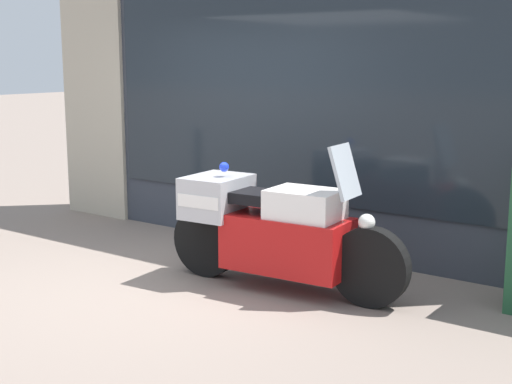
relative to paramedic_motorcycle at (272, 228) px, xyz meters
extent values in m
plane|color=gray|center=(-0.97, -0.62, -0.55)|extent=(60.00, 60.00, 0.00)
cube|color=#333842|center=(-0.97, 1.38, 1.08)|extent=(6.25, 0.40, 3.26)
cube|color=#B2A893|center=(-3.57, 1.41, 1.08)|extent=(1.06, 0.55, 3.26)
cube|color=#1E262D|center=(-0.48, 1.17, 1.13)|extent=(4.96, 0.02, 2.26)
cube|color=slate|center=(-0.52, 1.39, -0.27)|extent=(4.74, 0.30, 0.55)
cube|color=silver|center=(-0.52, 1.53, 0.70)|extent=(4.74, 0.02, 1.44)
cube|color=beige|center=(-0.52, 1.39, 1.41)|extent=(4.74, 0.30, 0.02)
cube|color=#C68E19|center=(-2.30, 1.39, 1.45)|extent=(0.18, 0.04, 0.05)
cube|color=black|center=(-1.41, 1.39, 1.45)|extent=(0.18, 0.04, 0.05)
cube|color=#B7B2A8|center=(-0.52, 1.39, 1.45)|extent=(0.18, 0.04, 0.05)
cube|color=#195623|center=(0.38, 1.39, 1.45)|extent=(0.18, 0.04, 0.05)
cube|color=maroon|center=(1.27, 1.39, 1.45)|extent=(0.18, 0.04, 0.05)
cube|color=#2D8E42|center=(-1.99, 1.33, 0.14)|extent=(0.19, 0.04, 0.27)
cube|color=red|center=(-0.52, 1.33, 0.14)|extent=(0.19, 0.01, 0.27)
cube|color=orange|center=(0.96, 1.33, 0.14)|extent=(0.19, 0.04, 0.27)
cylinder|color=black|center=(0.93, 0.07, -0.21)|extent=(0.68, 0.19, 0.67)
cylinder|color=black|center=(-0.71, -0.05, -0.21)|extent=(0.68, 0.19, 0.67)
cube|color=#B71414|center=(0.15, 0.01, -0.12)|extent=(1.15, 0.59, 0.49)
cube|color=white|center=(0.32, 0.02, 0.23)|extent=(0.64, 0.50, 0.28)
cube|color=black|center=(-0.10, -0.01, 0.26)|extent=(0.67, 0.43, 0.10)
cube|color=#B7B7BC|center=(-0.59, -0.05, 0.22)|extent=(0.53, 0.64, 0.38)
cube|color=white|center=(-0.59, -0.05, 0.22)|extent=(0.48, 0.64, 0.11)
cube|color=#B2BCC6|center=(0.68, 0.05, 0.56)|extent=(0.19, 0.37, 0.44)
sphere|color=white|center=(0.89, 0.07, 0.16)|extent=(0.14, 0.14, 0.14)
sphere|color=blue|center=(-0.51, -0.04, 0.50)|extent=(0.09, 0.09, 0.09)
camera|label=1|loc=(3.45, -5.05, 1.48)|focal=50.00mm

